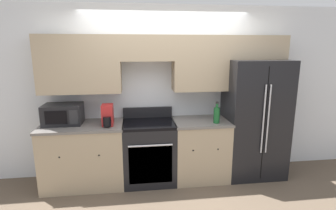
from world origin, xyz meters
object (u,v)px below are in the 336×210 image
(oven_range, at_px, (149,151))
(bottle, at_px, (217,115))
(microwave, at_px, (63,114))
(refrigerator, at_px, (253,118))

(oven_range, relative_size, bottle, 3.44)
(microwave, distance_m, bottle, 2.18)
(microwave, bearing_deg, oven_range, -3.74)
(bottle, bearing_deg, oven_range, 170.95)
(microwave, bearing_deg, bottle, -6.12)
(refrigerator, relative_size, microwave, 3.46)
(refrigerator, bearing_deg, oven_range, -177.84)
(oven_range, bearing_deg, microwave, 176.26)
(refrigerator, distance_m, bottle, 0.71)
(microwave, xyz_separation_m, bottle, (2.17, -0.23, -0.02))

